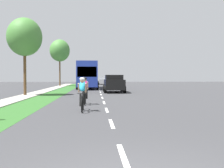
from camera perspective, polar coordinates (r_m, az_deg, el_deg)
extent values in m
plane|color=#38383A|center=(23.80, -2.31, -2.31)|extent=(120.00, 120.00, 0.00)
cube|color=#2D6026|center=(24.09, -12.71, -2.29)|extent=(2.11, 70.00, 0.01)
cube|color=#9E998E|center=(24.44, -16.97, -2.26)|extent=(1.56, 70.00, 0.10)
cube|color=white|center=(5.60, 2.39, -15.07)|extent=(0.12, 1.80, 0.01)
cube|color=white|center=(9.23, -0.09, -8.44)|extent=(0.12, 1.80, 0.01)
cube|color=white|center=(12.92, -1.14, -5.56)|extent=(0.12, 1.80, 0.01)
cube|color=white|center=(16.62, -1.71, -3.97)|extent=(0.12, 1.80, 0.01)
cube|color=white|center=(20.34, -2.07, -2.95)|extent=(0.12, 1.80, 0.01)
cube|color=white|center=(24.06, -2.33, -2.25)|extent=(0.12, 1.80, 0.01)
cube|color=white|center=(27.79, -2.51, -1.74)|extent=(0.12, 1.80, 0.01)
cube|color=white|center=(31.52, -2.65, -1.35)|extent=(0.12, 1.80, 0.01)
cube|color=white|center=(35.24, -2.76, -1.04)|extent=(0.12, 1.80, 0.01)
cube|color=white|center=(38.97, -2.85, -0.79)|extent=(0.12, 1.80, 0.01)
cube|color=white|center=(42.70, -2.92, -0.59)|extent=(0.12, 1.80, 0.01)
cube|color=white|center=(46.43, -2.98, -0.41)|extent=(0.12, 1.80, 0.01)
cube|color=white|center=(50.17, -3.04, -0.27)|extent=(0.12, 1.80, 0.01)
cube|color=white|center=(53.90, -3.08, -0.14)|extent=(0.12, 1.80, 0.01)
torus|color=black|center=(13.06, -6.20, -4.01)|extent=(0.06, 0.68, 0.68)
torus|color=black|center=(12.02, -6.42, -4.49)|extent=(0.06, 0.68, 0.68)
cylinder|color=black|center=(12.43, -6.33, -3.46)|extent=(0.04, 0.59, 0.43)
cylinder|color=black|center=(12.70, -6.27, -2.90)|extent=(0.04, 0.04, 0.55)
cylinder|color=black|center=(12.45, -6.32, -1.93)|extent=(0.03, 0.55, 0.03)
cylinder|color=black|center=(12.00, -6.42, -2.01)|extent=(0.42, 0.02, 0.02)
ellipsoid|color=#26A5CC|center=(12.50, -6.31, -0.40)|extent=(0.30, 0.54, 0.63)
sphere|color=tan|center=(12.22, -6.38, 0.68)|extent=(0.20, 0.20, 0.20)
ellipsoid|color=white|center=(12.22, -6.38, 1.05)|extent=(0.24, 0.28, 0.16)
cylinder|color=tan|center=(12.24, -7.12, -0.82)|extent=(0.07, 0.26, 0.45)
cylinder|color=tan|center=(12.22, -5.62, -0.82)|extent=(0.07, 0.26, 0.45)
cylinder|color=black|center=(12.63, -6.74, -3.38)|extent=(0.10, 0.30, 0.60)
cylinder|color=black|center=(12.56, -5.84, -2.95)|extent=(0.10, 0.25, 0.61)
torus|color=black|center=(16.08, -5.71, -2.96)|extent=(0.06, 0.68, 0.68)
torus|color=black|center=(15.04, -5.85, -3.27)|extent=(0.06, 0.68, 0.68)
cylinder|color=black|center=(15.45, -5.79, -2.48)|extent=(0.04, 0.59, 0.43)
cylinder|color=black|center=(15.72, -5.75, -2.04)|extent=(0.04, 0.04, 0.55)
cylinder|color=black|center=(15.48, -5.79, -1.25)|extent=(0.03, 0.55, 0.03)
cylinder|color=black|center=(15.03, -5.85, -1.29)|extent=(0.42, 0.02, 0.02)
ellipsoid|color=#CC2D8C|center=(15.53, -5.78, -0.02)|extent=(0.30, 0.54, 0.63)
sphere|color=tan|center=(15.25, -5.82, 0.86)|extent=(0.20, 0.20, 0.20)
ellipsoid|color=black|center=(15.25, -5.82, 1.16)|extent=(0.24, 0.28, 0.16)
cylinder|color=tan|center=(15.26, -6.42, -0.35)|extent=(0.07, 0.26, 0.45)
cylinder|color=tan|center=(15.25, -5.22, -0.35)|extent=(0.07, 0.26, 0.45)
cylinder|color=black|center=(15.65, -6.13, -2.43)|extent=(0.10, 0.30, 0.60)
cylinder|color=black|center=(15.59, -5.40, -2.07)|extent=(0.10, 0.25, 0.61)
cube|color=black|center=(27.48, 0.41, -0.10)|extent=(1.90, 4.70, 1.00)
cube|color=black|center=(27.67, 0.38, 1.41)|extent=(1.71, 2.91, 0.52)
cube|color=#1E2833|center=(26.41, 0.57, 1.14)|extent=(1.56, 0.08, 0.44)
cylinder|color=black|center=(26.04, -1.46, -1.18)|extent=(0.25, 0.72, 0.72)
cylinder|color=black|center=(26.18, 2.70, -1.17)|extent=(0.25, 0.72, 0.72)
cylinder|color=black|center=(28.85, -1.67, -0.91)|extent=(0.25, 0.72, 0.72)
cylinder|color=black|center=(28.98, 2.08, -0.90)|extent=(0.25, 0.72, 0.72)
cube|color=#23389E|center=(36.82, -5.11, 2.06)|extent=(2.50, 11.60, 3.10)
cube|color=#1E2833|center=(36.83, -5.11, 2.69)|extent=(2.52, 10.67, 0.64)
cube|color=#1E2833|center=(31.06, -5.37, 2.62)|extent=(2.25, 0.06, 1.20)
cylinder|color=black|center=(33.13, -7.43, -0.40)|extent=(0.28, 0.96, 0.96)
cylinder|color=black|center=(33.06, -3.10, -0.39)|extent=(0.28, 0.96, 0.96)
cylinder|color=black|center=(40.07, -6.78, -0.06)|extent=(0.28, 0.96, 0.96)
cylinder|color=black|center=(40.02, -3.20, -0.05)|extent=(0.28, 0.96, 0.96)
cube|color=#A5A8AD|center=(55.89, -1.86, 0.66)|extent=(1.96, 5.10, 0.76)
cube|color=#A5A8AD|center=(55.12, -1.84, 1.27)|extent=(1.80, 1.78, 0.64)
cube|color=#1E2833|center=(54.41, -1.81, 1.24)|extent=(1.67, 0.08, 0.52)
cube|color=#A5A8AD|center=(56.89, -2.80, 0.97)|extent=(0.08, 2.81, 0.40)
cube|color=#A5A8AD|center=(56.95, -0.99, 0.98)|extent=(0.08, 2.81, 0.40)
cube|color=#A5A8AD|center=(58.40, -1.94, 0.99)|extent=(1.80, 0.08, 0.40)
cylinder|color=black|center=(54.35, -2.84, 0.27)|extent=(0.26, 0.76, 0.76)
cylinder|color=black|center=(54.41, -0.78, 0.28)|extent=(0.26, 0.76, 0.76)
cylinder|color=black|center=(57.41, -2.89, 0.34)|extent=(0.26, 0.76, 0.76)
cylinder|color=black|center=(57.47, -0.93, 0.34)|extent=(0.26, 0.76, 0.76)
cylinder|color=brown|center=(23.97, -18.09, 2.20)|extent=(0.24, 0.24, 3.81)
ellipsoid|color=#478438|center=(24.21, -18.15, 9.52)|extent=(2.95, 2.95, 3.25)
cylinder|color=brown|center=(46.91, -11.06, 2.47)|extent=(0.24, 0.24, 4.74)
ellipsoid|color=#478438|center=(47.12, -11.09, 7.02)|extent=(3.43, 3.43, 3.78)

